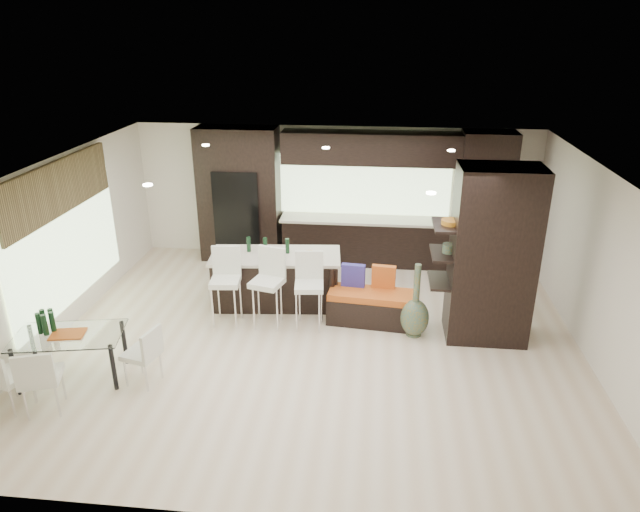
# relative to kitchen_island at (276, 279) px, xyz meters

# --- Properties ---
(ground) EXTENTS (8.00, 8.00, 0.00)m
(ground) POSITION_rel_kitchen_island_xyz_m (0.82, -1.15, -0.46)
(ground) COLOR beige
(ground) RESTS_ON ground
(back_wall) EXTENTS (8.00, 0.02, 2.70)m
(back_wall) POSITION_rel_kitchen_island_xyz_m (0.82, 2.35, 0.89)
(back_wall) COLOR white
(back_wall) RESTS_ON ground
(left_wall) EXTENTS (0.02, 7.00, 2.70)m
(left_wall) POSITION_rel_kitchen_island_xyz_m (-3.18, -1.15, 0.89)
(left_wall) COLOR white
(left_wall) RESTS_ON ground
(right_wall) EXTENTS (0.02, 7.00, 2.70)m
(right_wall) POSITION_rel_kitchen_island_xyz_m (4.82, -1.15, 0.89)
(right_wall) COLOR white
(right_wall) RESTS_ON ground
(ceiling) EXTENTS (8.00, 7.00, 0.02)m
(ceiling) POSITION_rel_kitchen_island_xyz_m (0.82, -1.15, 2.24)
(ceiling) COLOR white
(ceiling) RESTS_ON ground
(window_left) EXTENTS (0.04, 3.20, 1.90)m
(window_left) POSITION_rel_kitchen_island_xyz_m (-3.14, -0.95, 0.89)
(window_left) COLOR #B2D199
(window_left) RESTS_ON left_wall
(window_back) EXTENTS (3.40, 0.04, 1.20)m
(window_back) POSITION_rel_kitchen_island_xyz_m (1.42, 2.31, 1.09)
(window_back) COLOR #B2D199
(window_back) RESTS_ON back_wall
(stone_accent) EXTENTS (0.08, 3.00, 0.80)m
(stone_accent) POSITION_rel_kitchen_island_xyz_m (-3.11, -0.95, 1.79)
(stone_accent) COLOR brown
(stone_accent) RESTS_ON left_wall
(ceiling_spots) EXTENTS (4.00, 3.00, 0.02)m
(ceiling_spots) POSITION_rel_kitchen_island_xyz_m (0.82, -0.90, 2.22)
(ceiling_spots) COLOR white
(ceiling_spots) RESTS_ON ceiling
(back_cabinetry) EXTENTS (6.80, 0.68, 2.70)m
(back_cabinetry) POSITION_rel_kitchen_island_xyz_m (1.32, 2.02, 0.89)
(back_cabinetry) COLOR black
(back_cabinetry) RESTS_ON ground
(refrigerator) EXTENTS (0.90, 0.68, 1.90)m
(refrigerator) POSITION_rel_kitchen_island_xyz_m (-1.08, 1.97, 0.49)
(refrigerator) COLOR black
(refrigerator) RESTS_ON ground
(partition_column) EXTENTS (1.20, 0.80, 2.70)m
(partition_column) POSITION_rel_kitchen_island_xyz_m (3.42, -0.75, 0.89)
(partition_column) COLOR black
(partition_column) RESTS_ON ground
(kitchen_island) EXTENTS (2.26, 1.13, 0.91)m
(kitchen_island) POSITION_rel_kitchen_island_xyz_m (0.00, 0.00, 0.00)
(kitchen_island) COLOR black
(kitchen_island) RESTS_ON ground
(stool_left) EXTENTS (0.49, 0.49, 1.03)m
(stool_left) POSITION_rel_kitchen_island_xyz_m (-0.67, -0.80, 0.06)
(stool_left) COLOR white
(stool_left) RESTS_ON ground
(stool_mid) EXTENTS (0.57, 0.57, 1.04)m
(stool_mid) POSITION_rel_kitchen_island_xyz_m (0.00, -0.80, 0.07)
(stool_mid) COLOR white
(stool_mid) RESTS_ON ground
(stool_right) EXTENTS (0.49, 0.49, 1.01)m
(stool_right) POSITION_rel_kitchen_island_xyz_m (0.67, -0.79, 0.05)
(stool_right) COLOR white
(stool_right) RESTS_ON ground
(bench) EXTENTS (1.48, 0.69, 0.55)m
(bench) POSITION_rel_kitchen_island_xyz_m (1.67, -0.53, -0.18)
(bench) COLOR black
(bench) RESTS_ON ground
(floor_vase) EXTENTS (0.49, 0.49, 1.21)m
(floor_vase) POSITION_rel_kitchen_island_xyz_m (2.33, -0.86, 0.15)
(floor_vase) COLOR #4A593F
(floor_vase) RESTS_ON ground
(dining_table) EXTENTS (1.54, 1.05, 0.68)m
(dining_table) POSITION_rel_kitchen_island_xyz_m (-2.38, -2.54, -0.12)
(dining_table) COLOR white
(dining_table) RESTS_ON ground
(chair_near) EXTENTS (0.59, 0.59, 0.86)m
(chair_near) POSITION_rel_kitchen_island_xyz_m (-2.38, -3.25, -0.03)
(chair_near) COLOR white
(chair_near) RESTS_ON ground
(chair_far) EXTENTS (0.52, 0.52, 0.79)m
(chair_far) POSITION_rel_kitchen_island_xyz_m (-2.82, -3.23, -0.06)
(chair_far) COLOR white
(chair_far) RESTS_ON ground
(chair_end) EXTENTS (0.51, 0.51, 0.78)m
(chair_end) POSITION_rel_kitchen_island_xyz_m (-1.38, -2.54, -0.07)
(chair_end) COLOR white
(chair_end) RESTS_ON ground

